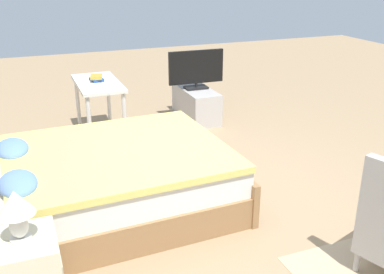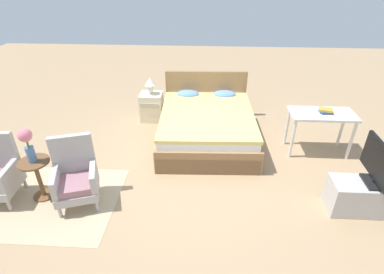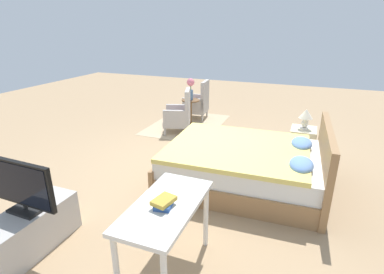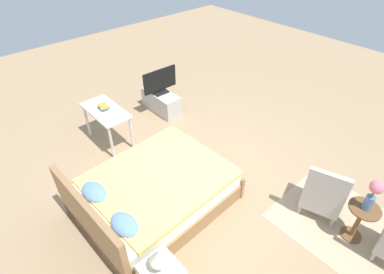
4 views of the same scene
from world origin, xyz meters
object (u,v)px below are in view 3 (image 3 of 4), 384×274
(bed, at_px, (246,165))
(tv_flatscreen, at_px, (21,186))
(nightstand, at_px, (302,145))
(table_lamp, at_px, (306,116))
(tv_stand, at_px, (31,230))
(armchair_by_window_left, at_px, (198,103))
(book_stack, at_px, (164,202))
(vanity_desk, at_px, (166,215))
(armchair_by_window_right, at_px, (180,115))
(flower_vase, at_px, (191,87))
(side_table, at_px, (191,109))

(bed, xyz_separation_m, tv_flatscreen, (2.11, -1.75, 0.43))
(nightstand, xyz_separation_m, tv_flatscreen, (3.25, -2.45, 0.44))
(table_lamp, height_order, tv_stand, table_lamp)
(tv_stand, height_order, tv_flatscreen, tv_flatscreen)
(armchair_by_window_left, xyz_separation_m, book_stack, (4.74, 1.45, 0.39))
(nightstand, relative_size, vanity_desk, 0.55)
(bed, bearing_deg, tv_flatscreen, -39.61)
(armchair_by_window_right, xyz_separation_m, table_lamp, (0.57, 2.48, 0.40))
(bed, relative_size, vanity_desk, 2.14)
(nightstand, relative_size, tv_stand, 0.60)
(tv_flatscreen, bearing_deg, flower_vase, 179.94)
(armchair_by_window_left, bearing_deg, tv_flatscreen, 0.32)
(nightstand, bearing_deg, side_table, -114.55)
(flower_vase, relative_size, book_stack, 2.13)
(flower_vase, relative_size, tv_stand, 0.50)
(vanity_desk, bearing_deg, tv_flatscreen, -80.81)
(tv_flatscreen, distance_m, vanity_desk, 1.44)
(armchair_by_window_left, bearing_deg, side_table, 3.24)
(tv_stand, bearing_deg, tv_flatscreen, -1.47)
(bed, bearing_deg, book_stack, -9.54)
(tv_stand, distance_m, book_stack, 1.54)
(armchair_by_window_right, relative_size, book_stack, 4.10)
(bed, distance_m, side_table, 2.85)
(bed, relative_size, armchair_by_window_right, 2.42)
(flower_vase, relative_size, tv_flatscreen, 0.60)
(bed, height_order, nightstand, bed)
(armchair_by_window_left, distance_m, tv_flatscreen, 4.94)
(flower_vase, distance_m, tv_flatscreen, 4.36)
(side_table, bearing_deg, book_stack, 18.80)
(armchair_by_window_left, bearing_deg, table_lamp, 55.83)
(nightstand, distance_m, tv_stand, 4.06)
(flower_vase, distance_m, vanity_desk, 4.38)
(armchair_by_window_left, xyz_separation_m, nightstand, (1.68, 2.47, -0.10))
(nightstand, height_order, vanity_desk, vanity_desk)
(side_table, bearing_deg, bed, 37.76)
(bed, relative_size, table_lamp, 6.73)
(flower_vase, bearing_deg, side_table, 0.00)
(nightstand, height_order, tv_stand, nightstand)
(table_lamp, distance_m, vanity_desk, 3.19)
(flower_vase, xyz_separation_m, tv_stand, (4.36, -0.00, -0.67))
(table_lamp, bearing_deg, side_table, -114.54)
(nightstand, distance_m, tv_flatscreen, 4.09)
(side_table, bearing_deg, nightstand, 65.45)
(table_lamp, bearing_deg, book_stack, -18.49)
(vanity_desk, bearing_deg, armchair_by_window_left, -162.87)
(flower_vase, relative_size, nightstand, 0.83)
(nightstand, xyz_separation_m, vanity_desk, (3.02, -1.03, 0.34))
(book_stack, bearing_deg, flower_vase, -161.20)
(armchair_by_window_right, height_order, side_table, armchair_by_window_right)
(armchair_by_window_left, xyz_separation_m, tv_flatscreen, (4.93, 0.03, 0.34))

